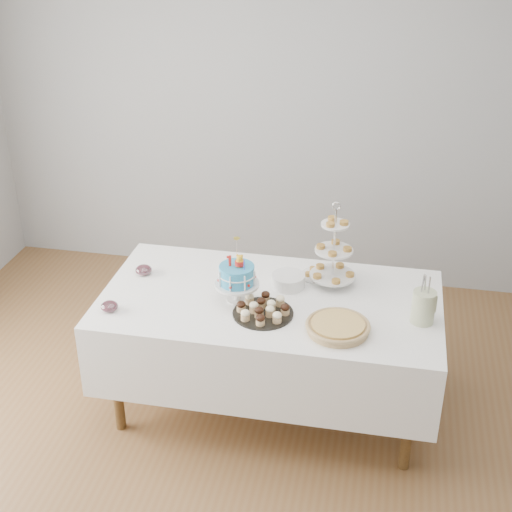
% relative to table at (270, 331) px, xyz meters
% --- Properties ---
extents(floor, '(5.00, 5.00, 0.00)m').
position_rel_table_xyz_m(floor, '(0.00, -0.30, -0.54)').
color(floor, brown).
rests_on(floor, ground).
extents(walls, '(5.04, 4.04, 2.70)m').
position_rel_table_xyz_m(walls, '(0.00, -0.30, 0.81)').
color(walls, '#929597').
rests_on(walls, floor).
extents(table, '(1.92, 1.02, 0.77)m').
position_rel_table_xyz_m(table, '(0.00, 0.00, 0.00)').
color(table, white).
rests_on(table, floor).
extents(birthday_cake, '(0.25, 0.25, 0.38)m').
position_rel_table_xyz_m(birthday_cake, '(-0.18, -0.07, 0.33)').
color(birthday_cake, silver).
rests_on(birthday_cake, table).
extents(cupcake_tray, '(0.33, 0.33, 0.08)m').
position_rel_table_xyz_m(cupcake_tray, '(-0.01, -0.18, 0.26)').
color(cupcake_tray, black).
rests_on(cupcake_tray, table).
extents(pie, '(0.34, 0.34, 0.05)m').
position_rel_table_xyz_m(pie, '(0.41, -0.27, 0.26)').
color(pie, tan).
rests_on(pie, table).
extents(tiered_stand, '(0.27, 0.27, 0.52)m').
position_rel_table_xyz_m(tiered_stand, '(0.33, 0.23, 0.44)').
color(tiered_stand, silver).
rests_on(tiered_stand, table).
extents(plate_stack, '(0.19, 0.19, 0.08)m').
position_rel_table_xyz_m(plate_stack, '(0.08, 0.15, 0.26)').
color(plate_stack, silver).
rests_on(plate_stack, table).
extents(pastry_plate, '(0.21, 0.21, 0.03)m').
position_rel_table_xyz_m(pastry_plate, '(0.24, 0.30, 0.24)').
color(pastry_plate, silver).
rests_on(pastry_plate, table).
extents(jam_bowl_a, '(0.10, 0.10, 0.06)m').
position_rel_table_xyz_m(jam_bowl_a, '(-0.84, -0.30, 0.25)').
color(jam_bowl_a, silver).
rests_on(jam_bowl_a, table).
extents(jam_bowl_b, '(0.10, 0.10, 0.06)m').
position_rel_table_xyz_m(jam_bowl_b, '(-0.79, 0.12, 0.25)').
color(jam_bowl_b, silver).
rests_on(jam_bowl_b, table).
extents(utensil_pitcher, '(0.13, 0.12, 0.28)m').
position_rel_table_xyz_m(utensil_pitcher, '(0.84, -0.08, 0.33)').
color(utensil_pitcher, beige).
rests_on(utensil_pitcher, table).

